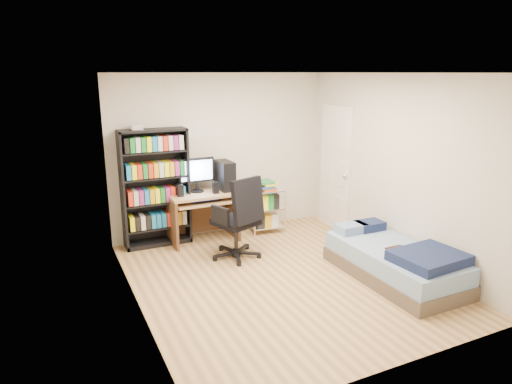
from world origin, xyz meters
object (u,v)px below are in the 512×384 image
office_chair (238,232)px  bed (396,262)px  computer_desk (208,196)px  media_shelf (155,187)px

office_chair → bed: bearing=-63.9°
computer_desk → bed: computer_desk is taller
computer_desk → office_chair: bearing=-82.5°
computer_desk → bed: (1.62, -2.34, -0.46)m
bed → computer_desk: bearing=124.6°
computer_desk → media_shelf: bearing=172.0°
bed → office_chair: bearing=135.9°
office_chair → bed: 2.09m
media_shelf → office_chair: 1.43m
office_chair → bed: (1.50, -1.45, -0.14)m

